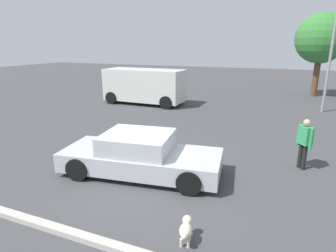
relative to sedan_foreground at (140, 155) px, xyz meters
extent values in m
plane|color=#424244|center=(0.15, -0.22, -0.56)|extent=(80.00, 80.00, 0.00)
cube|color=#B7BABF|center=(0.03, 0.00, -0.13)|extent=(4.71, 2.36, 0.53)
cube|color=#B7BABF|center=(-0.07, -0.01, 0.39)|extent=(2.10, 1.87, 0.52)
cube|color=slate|center=(0.82, 0.11, 0.39)|extent=(0.26, 1.50, 0.44)
cube|color=slate|center=(-0.96, -0.13, 0.39)|extent=(0.26, 1.50, 0.44)
cylinder|color=black|center=(1.45, 1.04, -0.24)|extent=(0.66, 0.30, 0.64)
cylinder|color=black|center=(1.68, -0.61, -0.24)|extent=(0.66, 0.30, 0.64)
cylinder|color=black|center=(-1.63, 0.62, -0.24)|extent=(0.66, 0.30, 0.64)
cylinder|color=black|center=(-1.40, -1.03, -0.24)|extent=(0.66, 0.30, 0.64)
ellipsoid|color=beige|center=(2.20, -2.35, -0.28)|extent=(0.31, 0.39, 0.24)
sphere|color=beige|center=(2.15, -2.13, -0.22)|extent=(0.19, 0.19, 0.19)
sphere|color=beige|center=(2.13, -2.06, -0.22)|extent=(0.09, 0.09, 0.09)
cylinder|color=beige|center=(2.11, -2.26, -0.47)|extent=(0.06, 0.06, 0.17)
cylinder|color=beige|center=(2.24, -2.23, -0.47)|extent=(0.06, 0.06, 0.17)
cylinder|color=beige|center=(2.15, -2.48, -0.47)|extent=(0.06, 0.06, 0.17)
cylinder|color=beige|center=(2.29, -2.45, -0.47)|extent=(0.06, 0.06, 0.17)
sphere|color=beige|center=(2.24, -2.56, -0.25)|extent=(0.11, 0.11, 0.11)
cube|color=silver|center=(-4.48, 9.05, 0.62)|extent=(4.96, 2.03, 1.91)
cube|color=slate|center=(-6.91, 9.08, 1.04)|extent=(0.07, 1.67, 0.77)
cylinder|color=black|center=(-6.36, 8.15, -0.18)|extent=(0.76, 0.26, 0.76)
cylinder|color=black|center=(-6.34, 10.01, -0.18)|extent=(0.76, 0.26, 0.76)
cylinder|color=black|center=(-2.63, 8.09, -0.18)|extent=(0.76, 0.26, 0.76)
cylinder|color=black|center=(-2.60, 9.95, -0.18)|extent=(0.76, 0.26, 0.76)
cylinder|color=black|center=(4.37, 2.10, -0.17)|extent=(0.13, 0.13, 0.78)
cylinder|color=black|center=(4.27, 2.24, -0.17)|extent=(0.13, 0.13, 0.78)
cube|color=#339959|center=(4.32, 2.17, 0.49)|extent=(0.43, 0.46, 0.55)
cylinder|color=#339959|center=(4.47, 1.98, 0.44)|extent=(0.09, 0.09, 0.65)
cylinder|color=#339959|center=(4.17, 2.36, 0.44)|extent=(0.09, 0.09, 0.65)
sphere|color=tan|center=(4.32, 2.17, 0.87)|extent=(0.21, 0.21, 0.21)
cube|color=#B7B2A8|center=(0.15, -3.02, -0.50)|extent=(6.48, 0.20, 0.12)
cylinder|color=gray|center=(5.65, 10.75, 2.93)|extent=(0.14, 0.14, 6.98)
cylinder|color=brown|center=(5.56, 16.08, 0.81)|extent=(0.42, 0.42, 2.74)
sphere|color=#387F38|center=(5.56, 16.08, 3.47)|extent=(3.44, 3.44, 3.44)
camera|label=1|loc=(3.63, -6.65, 3.06)|focal=30.23mm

